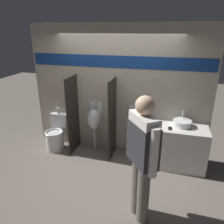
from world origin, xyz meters
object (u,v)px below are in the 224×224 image
object	(u,v)px
toilet	(56,135)
person_in_vest	(142,152)
urinal_near_counter	(94,119)
cell_phone	(170,128)
urinal_far	(134,124)
sink_basin	(182,123)

from	to	relation	value
toilet	person_in_vest	size ratio (longest dim) A/B	0.49
urinal_near_counter	cell_phone	bearing A→B (deg)	-9.47
urinal_near_counter	urinal_far	world-z (taller)	same
cell_phone	toilet	world-z (taller)	toilet
sink_basin	urinal_near_counter	distance (m)	1.82
cell_phone	person_in_vest	world-z (taller)	person_in_vest
sink_basin	person_in_vest	xyz separation A→B (m)	(-0.56, -1.52, 0.17)
urinal_far	urinal_near_counter	bearing A→B (deg)	180.00
urinal_far	person_in_vest	world-z (taller)	person_in_vest
urinal_near_counter	person_in_vest	distance (m)	2.07
toilet	urinal_near_counter	bearing A→B (deg)	10.08
urinal_far	person_in_vest	bearing A→B (deg)	-76.69
cell_phone	sink_basin	bearing A→B (deg)	39.88
urinal_far	toilet	xyz separation A→B (m)	(-1.76, -0.16, -0.43)
urinal_near_counter	person_in_vest	xyz separation A→B (m)	(1.26, -1.61, 0.32)
toilet	person_in_vest	world-z (taller)	person_in_vest
person_in_vest	urinal_far	bearing A→B (deg)	-23.51
urinal_far	sink_basin	bearing A→B (deg)	-5.18
cell_phone	urinal_near_counter	size ratio (longest dim) A/B	0.12
cell_phone	urinal_near_counter	xyz separation A→B (m)	(-1.60, 0.27, -0.10)
urinal_near_counter	toilet	world-z (taller)	urinal_near_counter
urinal_far	toilet	world-z (taller)	urinal_far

